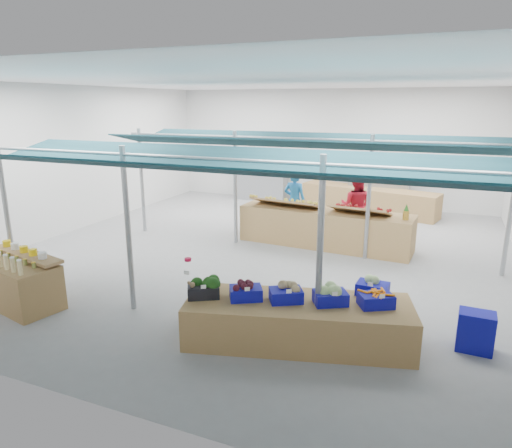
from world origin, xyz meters
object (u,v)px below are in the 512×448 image
Objects in this scene: veg_counter at (298,322)px; crate_stack at (476,331)px; vendor_left at (295,201)px; vendor_right at (356,206)px; fruit_counter at (325,228)px; bottle_shelf at (18,281)px.

veg_counter is 5.62× the size of crate_stack.
vendor_left is 1.80m from vendor_right.
fruit_counter is at bearing 65.02° from vendor_right.
veg_counter reaches higher than crate_stack.
vendor_right is at bearing -176.37° from vendor_left.
vendor_left is (3.23, 6.88, 0.45)m from bottle_shelf.
fruit_counter is at bearing 65.34° from bottle_shelf.
bottle_shelf is at bearing 172.09° from veg_counter.
vendor_right is at bearing 117.85° from crate_stack.
bottle_shelf is 1.13× the size of vendor_right.
vendor_left is at bearing 3.63° from vendor_right.
veg_counter is at bearing 19.79° from bottle_shelf.
fruit_counter is at bearing 84.82° from veg_counter.
veg_counter is at bearing 112.09° from vendor_left.
crate_stack is 0.35× the size of vendor_left.
veg_counter is 5.21m from fruit_counter.
fruit_counter is at bearing 141.12° from vendor_left.
vendor_left reaches higher than fruit_counter.
vendor_left reaches higher than bottle_shelf.
vendor_right is at bearing 65.02° from fruit_counter.
veg_counter is at bearing 96.20° from vendor_right.
vendor_right is at bearing 77.66° from veg_counter.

